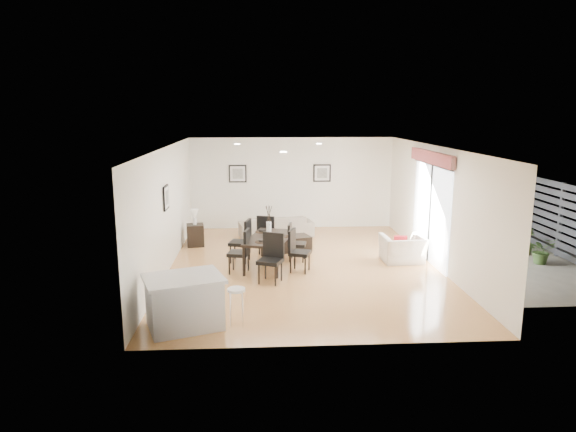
{
  "coord_description": "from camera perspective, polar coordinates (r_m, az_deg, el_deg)",
  "views": [
    {
      "loc": [
        -1.01,
        -11.12,
        3.47
      ],
      "look_at": [
        -0.33,
        0.4,
        1.09
      ],
      "focal_mm": 32.0,
      "sensor_mm": 36.0,
      "label": 1
    }
  ],
  "objects": [
    {
      "name": "kitchen_island",
      "position": [
        8.59,
        -11.46,
        -9.31
      ],
      "size": [
        1.47,
        1.3,
        0.86
      ],
      "rotation": [
        0.0,
        0.0,
        0.34
      ],
      "color": "silver",
      "rests_on": "ground"
    },
    {
      "name": "dining_chair_wfar",
      "position": [
        11.94,
        -4.97,
        -2.5
      ],
      "size": [
        0.55,
        0.55,
        1.01
      ],
      "rotation": [
        0.0,
        0.0,
        -1.81
      ],
      "color": "black",
      "rests_on": "ground"
    },
    {
      "name": "cushion",
      "position": [
        12.09,
        12.39,
        -2.85
      ],
      "size": [
        0.3,
        0.1,
        0.29
      ],
      "primitive_type": "cube",
      "rotation": [
        0.0,
        0.0,
        3.1
      ],
      "color": "#A7151A",
      "rests_on": "armchair"
    },
    {
      "name": "courtyard",
      "position": [
        14.2,
        27.02,
        0.02
      ],
      "size": [
        6.0,
        6.0,
        2.0
      ],
      "color": "gray",
      "rests_on": "ground"
    },
    {
      "name": "wall_back",
      "position": [
        15.3,
        0.42,
        3.67
      ],
      "size": [
        6.0,
        0.04,
        2.7
      ],
      "primitive_type": "cube",
      "color": "white",
      "rests_on": "ground"
    },
    {
      "name": "wall_right",
      "position": [
        12.01,
        16.17,
        1.01
      ],
      "size": [
        0.04,
        8.0,
        2.7
      ],
      "primitive_type": "cube",
      "color": "white",
      "rests_on": "ground"
    },
    {
      "name": "dining_chair_head",
      "position": [
        10.56,
        -1.82,
        -4.34
      ],
      "size": [
        0.6,
        0.6,
        1.01
      ],
      "rotation": [
        0.0,
        0.0,
        -0.4
      ],
      "color": "black",
      "rests_on": "ground"
    },
    {
      "name": "dining_chair_foot",
      "position": [
        12.55,
        -2.36,
        -1.84
      ],
      "size": [
        0.55,
        0.55,
        0.98
      ],
      "rotation": [
        0.0,
        0.0,
        2.83
      ],
      "color": "black",
      "rests_on": "ground"
    },
    {
      "name": "framed_print_back_right",
      "position": [
        15.32,
        3.8,
        4.78
      ],
      "size": [
        0.52,
        0.04,
        0.52
      ],
      "color": "black",
      "rests_on": "wall_back"
    },
    {
      "name": "wall_left",
      "position": [
        11.49,
        -13.31,
        0.69
      ],
      "size": [
        0.04,
        8.0,
        2.7
      ],
      "primitive_type": "cube",
      "color": "white",
      "rests_on": "ground"
    },
    {
      "name": "dining_table",
      "position": [
        11.54,
        -2.13,
        -2.65
      ],
      "size": [
        1.24,
        1.83,
        0.69
      ],
      "rotation": [
        0.0,
        0.0,
        -0.26
      ],
      "color": "black",
      "rests_on": "ground"
    },
    {
      "name": "vase",
      "position": [
        11.45,
        -2.15,
        -0.77
      ],
      "size": [
        0.77,
        1.27,
        0.72
      ],
      "color": "white",
      "rests_on": "dining_table"
    },
    {
      "name": "ground",
      "position": [
        11.69,
        1.72,
        -5.63
      ],
      "size": [
        8.0,
        8.0,
        0.0
      ],
      "primitive_type": "plane",
      "color": "tan",
      "rests_on": "ground"
    },
    {
      "name": "sliding_door",
      "position": [
        12.22,
        15.59,
        2.71
      ],
      "size": [
        0.12,
        2.7,
        2.57
      ],
      "color": "white",
      "rests_on": "wall_right"
    },
    {
      "name": "wall_front",
      "position": [
        7.5,
        4.5,
        -4.81
      ],
      "size": [
        6.0,
        0.04,
        2.7
      ],
      "primitive_type": "cube",
      "color": "white",
      "rests_on": "ground"
    },
    {
      "name": "framed_print_back_left",
      "position": [
        15.21,
        -5.62,
        4.71
      ],
      "size": [
        0.52,
        0.04,
        0.52
      ],
      "color": "black",
      "rests_on": "wall_back"
    },
    {
      "name": "side_table",
      "position": [
        13.59,
        -10.26,
        -2.11
      ],
      "size": [
        0.49,
        0.49,
        0.57
      ],
      "primitive_type": "cube",
      "rotation": [
        0.0,
        0.0,
        0.17
      ],
      "color": "black",
      "rests_on": "ground"
    },
    {
      "name": "armchair",
      "position": [
        12.24,
        12.64,
        -3.6
      ],
      "size": [
        0.99,
        0.88,
        0.62
      ],
      "primitive_type": "imported",
      "rotation": [
        0.0,
        0.0,
        3.18
      ],
      "color": "silver",
      "rests_on": "ground"
    },
    {
      "name": "framed_print_left_wall",
      "position": [
        11.24,
        -13.4,
        2.0
      ],
      "size": [
        0.04,
        0.52,
        0.52
      ],
      "rotation": [
        0.0,
        0.0,
        1.57
      ],
      "color": "black",
      "rests_on": "wall_left"
    },
    {
      "name": "dining_chair_enear",
      "position": [
        11.21,
        0.94,
        -3.6
      ],
      "size": [
        0.54,
        0.54,
        0.94
      ],
      "rotation": [
        0.0,
        0.0,
        1.22
      ],
      "color": "black",
      "rests_on": "ground"
    },
    {
      "name": "sofa",
      "position": [
        14.37,
        -1.33,
        -1.13
      ],
      "size": [
        2.14,
        1.15,
        0.59
      ],
      "primitive_type": "imported",
      "rotation": [
        0.0,
        0.0,
        3.33
      ],
      "color": "gray",
      "rests_on": "ground"
    },
    {
      "name": "courtyard_plant_b",
      "position": [
        13.85,
        24.87,
        -2.53
      ],
      "size": [
        0.46,
        0.46,
        0.68
      ],
      "primitive_type": "imported",
      "rotation": [
        0.0,
        0.0,
        -0.24
      ],
      "color": "#354F22",
      "rests_on": "ground"
    },
    {
      "name": "dining_chair_efar",
      "position": [
        12.01,
        0.65,
        -2.69
      ],
      "size": [
        0.47,
        0.47,
        0.89
      ],
      "rotation": [
        0.0,
        0.0,
        1.38
      ],
      "color": "black",
      "rests_on": "ground"
    },
    {
      "name": "dining_chair_wnear",
      "position": [
        11.14,
        -5.09,
        -3.65
      ],
      "size": [
        0.51,
        0.51,
        0.97
      ],
      "rotation": [
        0.0,
        0.0,
        -1.77
      ],
      "color": "black",
      "rests_on": "ground"
    },
    {
      "name": "coffee_table",
      "position": [
        12.96,
        0.39,
        -3.05
      ],
      "size": [
        1.03,
        0.8,
        0.36
      ],
      "primitive_type": "cube",
      "rotation": [
        0.0,
        0.0,
        0.31
      ],
      "color": "black",
      "rests_on": "ground"
    },
    {
      "name": "courtyard_plant_a",
      "position": [
        13.19,
        26.36,
        -3.46
      ],
      "size": [
        0.57,
        0.5,
        0.62
      ],
      "primitive_type": "imported",
      "rotation": [
        0.0,
        0.0,
        0.03
      ],
      "color": "#354F22",
      "rests_on": "ground"
    },
    {
      "name": "table_lamp",
      "position": [
        13.48,
        -10.34,
        0.15
      ],
      "size": [
        0.21,
        0.21,
        0.4
      ],
      "color": "white",
      "rests_on": "side_table"
    },
    {
      "name": "bar_stool",
      "position": [
        8.47,
        -5.75,
        -8.59
      ],
      "size": [
        0.29,
        0.29,
        0.64
      ],
      "color": "white",
      "rests_on": "ground"
    },
    {
      "name": "ceiling",
      "position": [
        11.19,
        1.8,
        7.69
      ],
      "size": [
        6.0,
        8.0,
        0.02
      ],
      "primitive_type": "cube",
      "color": "white",
      "rests_on": "wall_back"
    }
  ]
}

